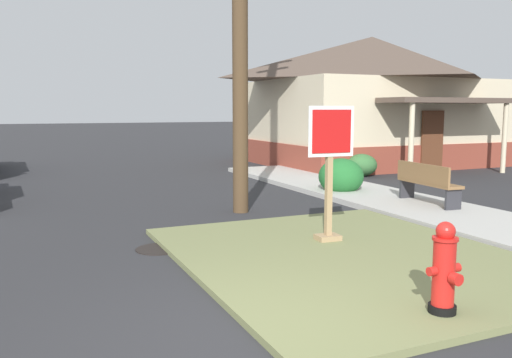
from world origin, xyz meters
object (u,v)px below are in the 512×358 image
Objects in this scene: fire_hydrant at (444,270)px; manhole_cover at (159,249)px; street_bench at (427,181)px; stop_sign at (329,175)px.

fire_hydrant is 4.31m from manhole_cover.
manhole_cover is 6.02m from street_bench.
fire_hydrant is 0.45× the size of stop_sign.
manhole_cover is (-2.46, 0.82, -1.08)m from stop_sign.
fire_hydrant is 3.10m from stop_sign.
manhole_cover is 0.41× the size of street_bench.
stop_sign reaches higher than fire_hydrant.
street_bench is (4.00, 4.74, 0.08)m from fire_hydrant.
fire_hydrant is 1.32× the size of manhole_cover.
stop_sign is at bearing -153.38° from street_bench.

